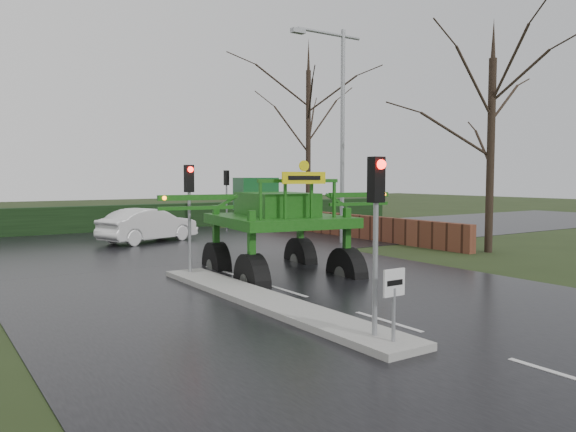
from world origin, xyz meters
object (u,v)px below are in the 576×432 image
traffic_signal_near (376,207)px  traffic_signal_far (226,187)px  traffic_signal_mid (189,195)px  keep_left_sign (394,293)px  white_sedan (149,242)px  street_light_right (337,116)px  crop_sprayer (249,211)px

traffic_signal_near → traffic_signal_far: (7.80, 21.02, 0.00)m
traffic_signal_mid → traffic_signal_near: bearing=-90.0°
traffic_signal_near → traffic_signal_far: size_ratio=1.00×
keep_left_sign → traffic_signal_near: traffic_signal_near is taller
traffic_signal_far → white_sedan: size_ratio=0.72×
keep_left_sign → traffic_signal_far: 22.93m
traffic_signal_near → street_light_right: street_light_right is taller
keep_left_sign → traffic_signal_mid: size_ratio=0.38×
traffic_signal_near → traffic_signal_mid: bearing=90.0°
traffic_signal_mid → traffic_signal_far: same height
keep_left_sign → street_light_right: street_light_right is taller
keep_left_sign → crop_sprayer: crop_sprayer is taller
traffic_signal_far → crop_sprayer: 15.90m
traffic_signal_near → white_sedan: (2.20, 18.34, -2.59)m
crop_sprayer → white_sedan: bearing=92.4°
traffic_signal_mid → white_sedan: bearing=77.4°
keep_left_sign → white_sedan: size_ratio=0.27×
traffic_signal_mid → crop_sprayer: bearing=-60.6°
keep_left_sign → traffic_signal_far: (7.80, 21.51, 1.53)m
crop_sprayer → white_sedan: size_ratio=1.64×
keep_left_sign → street_light_right: size_ratio=0.14×
traffic_signal_near → traffic_signal_far: same height
traffic_signal_near → crop_sprayer: crop_sprayer is taller
traffic_signal_far → keep_left_sign: bearing=70.1°
street_light_right → white_sedan: 10.84m
traffic_signal_mid → traffic_signal_far: 14.75m
traffic_signal_mid → crop_sprayer: crop_sprayer is taller
keep_left_sign → crop_sprayer: 7.28m
keep_left_sign → white_sedan: bearing=83.4°
crop_sprayer → street_light_right: bearing=45.1°
street_light_right → traffic_signal_mid: bearing=-154.6°
crop_sprayer → traffic_signal_mid: bearing=127.4°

